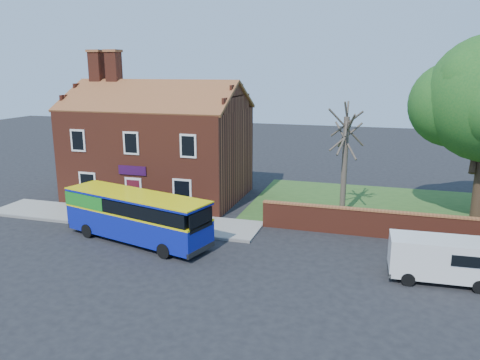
% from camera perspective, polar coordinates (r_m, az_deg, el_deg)
% --- Properties ---
extents(ground, '(120.00, 120.00, 0.00)m').
position_cam_1_polar(ground, '(22.95, -6.41, -10.58)').
color(ground, black).
rests_on(ground, ground).
extents(pavement, '(18.00, 3.50, 0.12)m').
position_cam_1_polar(pavement, '(30.76, -14.29, -4.49)').
color(pavement, gray).
rests_on(pavement, ground).
extents(kerb, '(18.00, 0.15, 0.14)m').
position_cam_1_polar(kerb, '(29.35, -16.03, -5.45)').
color(kerb, slate).
rests_on(kerb, ground).
extents(grass_strip, '(26.00, 12.00, 0.04)m').
position_cam_1_polar(grass_strip, '(33.84, 23.89, -3.68)').
color(grass_strip, '#426B28').
rests_on(grass_strip, ground).
extents(shop_building, '(12.30, 8.13, 10.50)m').
position_cam_1_polar(shop_building, '(34.87, -9.81, 3.50)').
color(shop_building, maroon).
rests_on(shop_building, ground).
extents(boundary_wall, '(22.00, 0.38, 1.60)m').
position_cam_1_polar(boundary_wall, '(27.94, 25.45, -5.62)').
color(boundary_wall, maroon).
rests_on(boundary_wall, ground).
extents(bus, '(9.14, 4.50, 2.71)m').
position_cam_1_polar(bus, '(26.38, -12.95, -4.04)').
color(bus, '#0D1B98').
rests_on(bus, ground).
extents(van_near, '(4.58, 2.04, 1.98)m').
position_cam_1_polar(van_near, '(22.90, 23.45, -8.72)').
color(van_near, silver).
rests_on(van_near, ground).
extents(bare_tree, '(2.61, 3.11, 6.97)m').
position_cam_1_polar(bare_tree, '(30.49, 12.64, 2.27)').
color(bare_tree, '#4C4238').
rests_on(bare_tree, ground).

